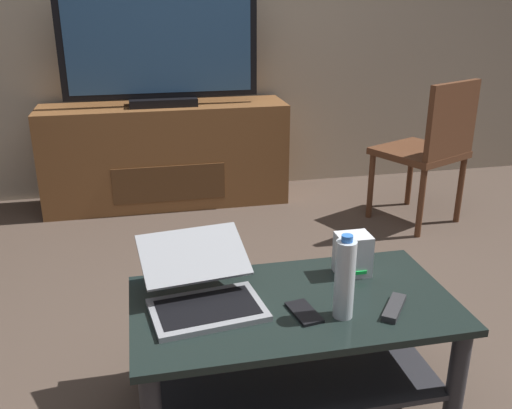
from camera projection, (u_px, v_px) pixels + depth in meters
name	position (u px, v px, depth m)	size (l,w,h in m)	color
ground_plane	(271.00, 373.00, 2.11)	(7.68, 7.68, 0.00)	#4C3D33
coffee_table	(293.00, 335.00, 1.86)	(1.04, 0.56, 0.41)	black
media_cabinet	(166.00, 155.00, 3.70)	(1.58, 0.41, 0.66)	brown
television	(160.00, 48.00, 3.43)	(1.21, 0.20, 0.73)	black
dining_chair	(431.00, 146.00, 3.30)	(0.58, 0.58, 0.88)	#59331E
laptop	(202.00, 287.00, 1.79)	(0.40, 0.43, 0.18)	gray
router_box	(353.00, 254.00, 1.97)	(0.12, 0.10, 0.15)	silver
water_bottle_near	(345.00, 279.00, 1.69)	(0.06, 0.06, 0.27)	silver
cell_phone	(304.00, 312.00, 1.74)	(0.07, 0.14, 0.01)	black
tv_remote	(394.00, 308.00, 1.76)	(0.04, 0.16, 0.02)	#2D2D30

